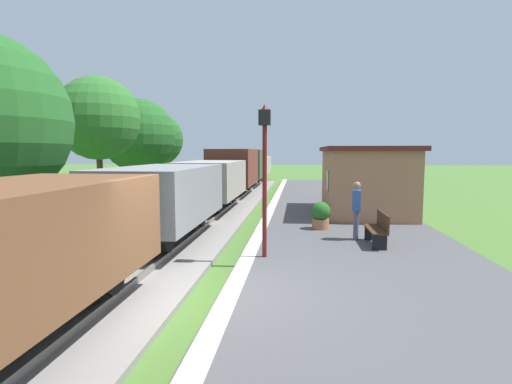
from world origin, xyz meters
The scene contains 16 objects.
ground_plane centered at (0.00, 0.00, 0.00)m, with size 160.00×160.00×0.00m, color #47702D.
platform_slab centered at (3.20, 0.00, 0.12)m, with size 6.00×60.00×0.25m, color #4C4C4F.
platform_edge_stripe centered at (0.40, 0.00, 0.25)m, with size 0.36×60.00×0.01m, color silver.
track_ballast centered at (-2.40, 0.00, 0.06)m, with size 3.80×60.00×0.12m, color gray.
rail_near centered at (-1.68, 0.00, 0.19)m, with size 0.07×60.00×0.14m, color slate.
rail_far centered at (-3.12, 0.00, 0.19)m, with size 0.07×60.00×0.14m, color slate.
freight_train centered at (-2.40, 15.01, 1.51)m, with size 2.50×39.20×2.72m.
station_hut centered at (4.40, 10.25, 1.65)m, with size 3.50×5.80×2.78m.
bench_near_hut centered at (3.83, 4.20, 0.72)m, with size 0.42×1.50×0.91m.
bench_down_platform centered at (3.83, 15.76, 0.72)m, with size 0.42×1.50×0.91m.
person_waiting centered at (3.32, 4.85, 1.18)m, with size 0.30×0.41×1.71m.
potted_planter centered at (2.38, 6.38, 0.72)m, with size 0.64×0.64×0.92m.
lamp_post_near centered at (0.81, 2.62, 2.80)m, with size 0.28×0.28×3.70m.
tree_trackside_far centered at (-7.77, 11.12, 4.37)m, with size 3.90×3.90×6.33m.
tree_field_left centered at (-8.84, 18.43, 3.89)m, with size 4.78×4.78×6.28m.
tree_field_distant centered at (-10.06, 25.01, 3.84)m, with size 4.45×4.45×6.06m.
Camera 1 is at (1.61, -6.95, 2.82)m, focal length 28.00 mm.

